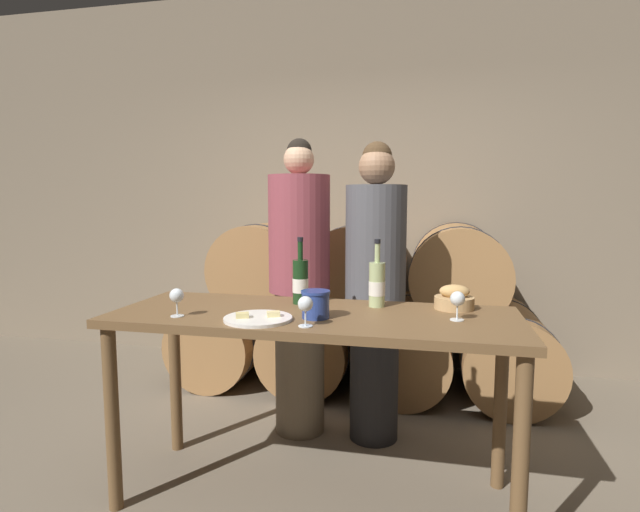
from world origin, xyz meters
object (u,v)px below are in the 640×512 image
object	(u,v)px
tasting_table	(313,338)
blue_crock	(316,303)
person_left	(299,287)
wine_bottle_red	(300,281)
bread_basket	(454,300)
wine_glass_left	(305,305)
wine_bottle_white	(377,284)
cheese_plate	(258,318)
wine_glass_far_left	(177,297)
wine_glass_center	(458,300)
person_right	(375,291)

from	to	relation	value
tasting_table	blue_crock	distance (m)	0.21
person_left	wine_bottle_red	size ratio (longest dim) A/B	5.31
wine_bottle_red	tasting_table	bearing A→B (deg)	-59.50
bread_basket	wine_glass_left	xyz separation A→B (m)	(-0.61, -0.48, 0.05)
person_left	wine_bottle_white	distance (m)	0.71
cheese_plate	wine_glass_far_left	size ratio (longest dim) A/B	2.34
wine_glass_far_left	wine_glass_center	world-z (taller)	same
blue_crock	wine_glass_left	distance (m)	0.16
wine_bottle_white	cheese_plate	bearing A→B (deg)	-140.59
blue_crock	wine_glass_left	world-z (taller)	wine_glass_left
wine_glass_center	person_right	bearing A→B (deg)	122.61
person_left	person_right	size ratio (longest dim) A/B	1.02
cheese_plate	wine_glass_far_left	distance (m)	0.39
wine_glass_left	wine_glass_center	bearing A→B (deg)	21.83
tasting_table	wine_bottle_red	world-z (taller)	wine_bottle_red
tasting_table	wine_glass_far_left	bearing A→B (deg)	-160.92
person_left	wine_glass_left	distance (m)	0.96
cheese_plate	wine_glass_left	bearing A→B (deg)	-14.88
wine_bottle_white	bread_basket	distance (m)	0.38
wine_glass_center	cheese_plate	bearing A→B (deg)	-167.57
blue_crock	person_right	bearing A→B (deg)	76.79
wine_bottle_red	wine_glass_center	size ratio (longest dim) A/B	2.63
wine_bottle_red	wine_glass_left	world-z (taller)	wine_bottle_red
tasting_table	wine_glass_left	distance (m)	0.32
bread_basket	cheese_plate	bearing A→B (deg)	-153.49
wine_bottle_white	wine_glass_center	bearing A→B (deg)	-28.74
wine_bottle_white	wine_glass_left	xyz separation A→B (m)	(-0.25, -0.45, -0.02)
wine_bottle_red	blue_crock	size ratio (longest dim) A/B	2.60
person_right	cheese_plate	bearing A→B (deg)	-115.79
wine_bottle_white	cheese_plate	xyz separation A→B (m)	(-0.47, -0.39, -0.10)
tasting_table	wine_bottle_white	distance (m)	0.41
wine_glass_left	wine_glass_far_left	bearing A→B (deg)	175.51
blue_crock	cheese_plate	distance (m)	0.26
person_right	wine_glass_center	size ratio (longest dim) A/B	13.76
wine_bottle_white	bread_basket	xyz separation A→B (m)	(0.37, 0.03, -0.07)
tasting_table	cheese_plate	world-z (taller)	cheese_plate
blue_crock	cheese_plate	bearing A→B (deg)	-158.26
person_right	cheese_plate	distance (m)	0.95
person_right	cheese_plate	xyz separation A→B (m)	(-0.41, -0.86, 0.02)
wine_glass_far_left	person_left	bearing A→B (deg)	69.00
wine_bottle_red	wine_glass_far_left	bearing A→B (deg)	-140.15
tasting_table	wine_glass_far_left	xyz separation A→B (m)	(-0.58, -0.20, 0.21)
person_right	wine_glass_left	size ratio (longest dim) A/B	13.76
wine_bottle_red	blue_crock	xyz separation A→B (m)	(0.14, -0.28, -0.05)
person_left	wine_glass_far_left	world-z (taller)	person_left
person_right	wine_glass_left	distance (m)	0.94
wine_bottle_red	wine_glass_left	distance (m)	0.46
cheese_plate	wine_glass_far_left	xyz separation A→B (m)	(-0.38, -0.01, 0.08)
cheese_plate	person_right	bearing A→B (deg)	64.21
bread_basket	wine_glass_left	distance (m)	0.78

